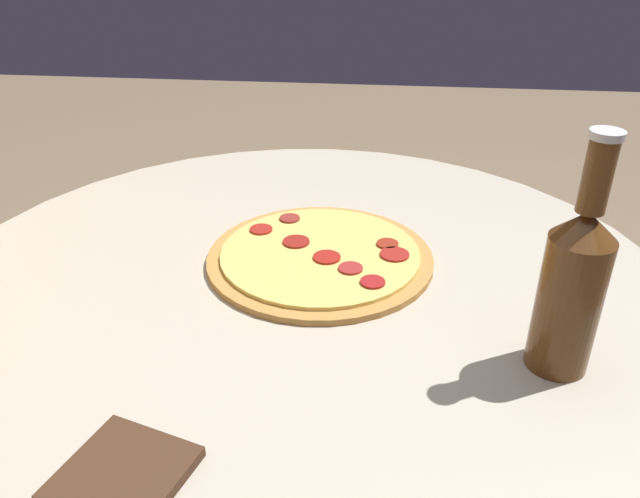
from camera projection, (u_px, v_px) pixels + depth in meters
The scene contains 3 objects.
table at pixel (303, 365), 0.98m from camera, with size 1.08×1.08×0.73m.
pizza at pixel (320, 256), 0.94m from camera, with size 0.34×0.34×0.02m.
beer_bottle at pixel (572, 285), 0.68m from camera, with size 0.07×0.07×0.28m.
Camera 1 is at (-0.77, -0.11, 1.20)m, focal length 35.00 mm.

